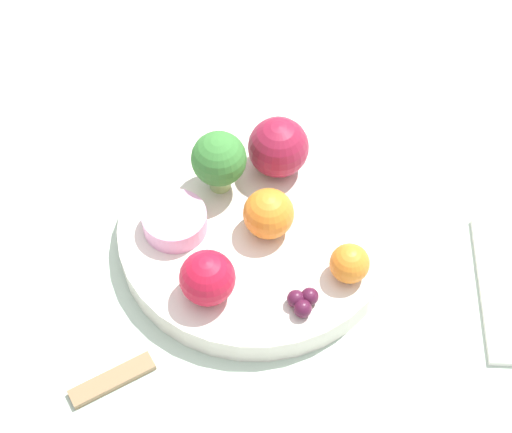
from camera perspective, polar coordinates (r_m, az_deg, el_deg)
The scene contains 11 objects.
ground_plane at distance 0.80m, azimuth -0.00°, elevation -2.38°, with size 6.00×6.00×0.00m, color gray.
table_surface at distance 0.79m, azimuth -0.00°, elevation -1.98°, with size 1.20×1.20×0.02m.
bowl at distance 0.77m, azimuth -0.00°, elevation -1.01°, with size 0.25×0.25×0.03m.
broccoli at distance 0.76m, azimuth -2.49°, elevation 3.79°, with size 0.05×0.05×0.06m.
apple_red at distance 0.78m, azimuth 1.50°, elevation 4.64°, with size 0.06×0.06×0.06m.
apple_green at distance 0.70m, azimuth -3.03°, elevation -4.23°, with size 0.05×0.05×0.05m.
orange_front at distance 0.73m, azimuth 0.69°, elevation -0.03°, with size 0.04×0.04×0.04m.
orange_back at distance 0.72m, azimuth 6.26°, elevation -3.13°, with size 0.03×0.03×0.03m.
grape_cluster at distance 0.71m, azimuth 3.13°, elevation -5.66°, with size 0.02×0.03×0.02m.
small_cup at distance 0.75m, azimuth -5.43°, elevation -0.30°, with size 0.06×0.06×0.02m.
spoon at distance 0.72m, azimuth -9.57°, elevation -10.70°, with size 0.05×0.07×0.01m.
Camera 1 is at (-0.21, 0.39, 0.66)m, focal length 60.00 mm.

